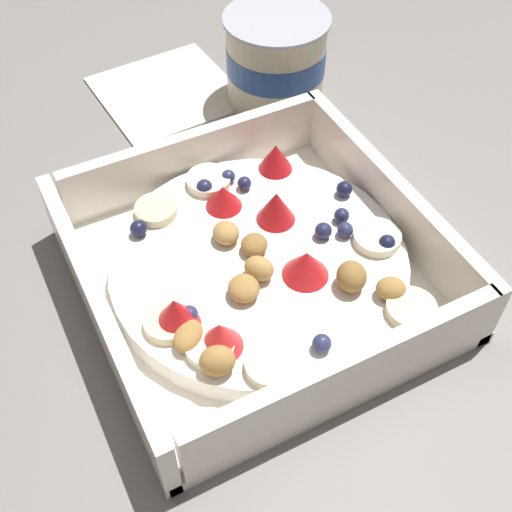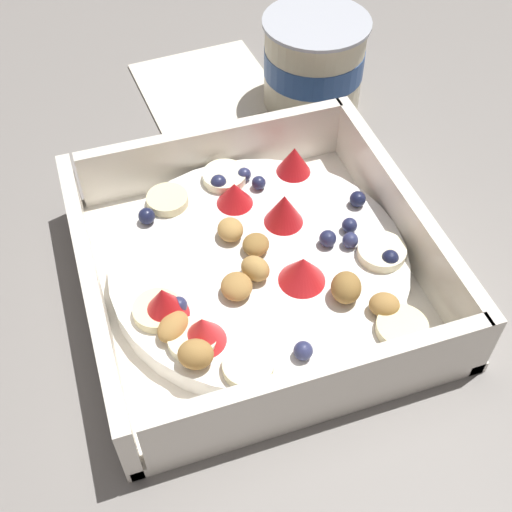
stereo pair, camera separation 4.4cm
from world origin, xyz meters
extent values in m
plane|color=gray|center=(0.00, 0.00, 0.00)|extent=(2.40, 2.40, 0.00)
cube|color=white|center=(-0.01, 0.00, 0.01)|extent=(0.23, 0.23, 0.01)
cube|color=white|center=(-0.01, -0.11, 0.03)|extent=(0.23, 0.01, 0.06)
cube|color=white|center=(-0.01, 0.11, 0.03)|extent=(0.23, 0.01, 0.06)
cube|color=white|center=(-0.12, 0.00, 0.03)|extent=(0.01, 0.21, 0.06)
cube|color=white|center=(0.10, 0.00, 0.03)|extent=(0.01, 0.21, 0.06)
cylinder|color=white|center=(-0.01, 0.00, 0.02)|extent=(0.20, 0.20, 0.02)
cylinder|color=#F4EAB7|center=(0.07, -0.03, 0.03)|extent=(0.04, 0.04, 0.01)
cylinder|color=#F7EFC6|center=(-0.09, 0.00, 0.03)|extent=(0.05, 0.05, 0.01)
cylinder|color=beige|center=(-0.08, -0.05, 0.03)|extent=(0.04, 0.04, 0.01)
cylinder|color=beige|center=(0.08, 0.06, 0.03)|extent=(0.04, 0.04, 0.01)
cylinder|color=beige|center=(0.01, -0.08, 0.03)|extent=(0.04, 0.04, 0.01)
cylinder|color=#F7EFC6|center=(0.01, 0.08, 0.03)|extent=(0.04, 0.04, 0.01)
cylinder|color=#F7EFC6|center=(0.04, -0.06, 0.03)|extent=(0.04, 0.04, 0.01)
cone|color=red|center=(-0.07, 0.00, 0.04)|extent=(0.04, 0.04, 0.02)
cone|color=red|center=(0.04, -0.05, 0.04)|extent=(0.04, 0.04, 0.02)
cone|color=red|center=(0.02, 0.02, 0.04)|extent=(0.04, 0.04, 0.02)
cone|color=red|center=(-0.04, 0.03, 0.04)|extent=(0.03, 0.03, 0.03)
cone|color=red|center=(0.02, -0.07, 0.04)|extent=(0.04, 0.04, 0.03)
cone|color=red|center=(-0.08, 0.05, 0.04)|extent=(0.04, 0.04, 0.02)
sphere|color=#191E3D|center=(0.02, 0.08, 0.03)|extent=(0.01, 0.01, 0.01)
sphere|color=navy|center=(0.07, 0.00, 0.03)|extent=(0.01, 0.01, 0.01)
sphere|color=navy|center=(0.02, -0.06, 0.03)|extent=(0.01, 0.01, 0.01)
sphere|color=#23284C|center=(-0.07, 0.02, 0.03)|extent=(0.01, 0.01, 0.01)
sphere|color=#191E3D|center=(-0.07, -0.06, 0.03)|extent=(0.01, 0.01, 0.01)
sphere|color=#191E3D|center=(-0.03, 0.08, 0.03)|extent=(0.01, 0.01, 0.01)
sphere|color=#23284C|center=(-0.01, 0.05, 0.03)|extent=(0.01, 0.01, 0.01)
sphere|color=navy|center=(-0.09, 0.01, 0.03)|extent=(0.01, 0.01, 0.01)
sphere|color=#23284C|center=(-0.08, -0.01, 0.03)|extent=(0.01, 0.01, 0.01)
sphere|color=navy|center=(0.00, 0.06, 0.03)|extent=(0.01, 0.01, 0.01)
sphere|color=#23284C|center=(-0.01, 0.07, 0.03)|extent=(0.01, 0.01, 0.01)
ellipsoid|color=tan|center=(0.01, -0.01, 0.04)|extent=(0.03, 0.02, 0.02)
ellipsoid|color=olive|center=(-0.02, 0.00, 0.03)|extent=(0.03, 0.03, 0.01)
ellipsoid|color=tan|center=(-0.03, -0.01, 0.03)|extent=(0.02, 0.02, 0.01)
ellipsoid|color=#AD7F42|center=(0.06, -0.06, 0.04)|extent=(0.02, 0.03, 0.02)
ellipsoid|color=#AD7F42|center=(0.06, 0.06, 0.03)|extent=(0.02, 0.02, 0.01)
ellipsoid|color=olive|center=(0.04, 0.04, 0.04)|extent=(0.03, 0.03, 0.02)
ellipsoid|color=#AD7F42|center=(0.01, -0.02, 0.03)|extent=(0.03, 0.03, 0.01)
ellipsoid|color=#AD7F42|center=(0.03, -0.07, 0.03)|extent=(0.03, 0.03, 0.01)
cylinder|color=beige|center=(-0.20, 0.11, 0.04)|extent=(0.09, 0.09, 0.08)
cylinder|color=#2D5193|center=(-0.20, 0.11, 0.04)|extent=(0.09, 0.09, 0.02)
cylinder|color=#B7BCC6|center=(-0.20, 0.11, 0.08)|extent=(0.09, 0.09, 0.00)
cube|color=silver|center=(-0.25, 0.03, 0.00)|extent=(0.13, 0.13, 0.01)
camera|label=1|loc=(0.25, -0.13, 0.37)|focal=46.01mm
camera|label=2|loc=(0.27, -0.09, 0.37)|focal=46.01mm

